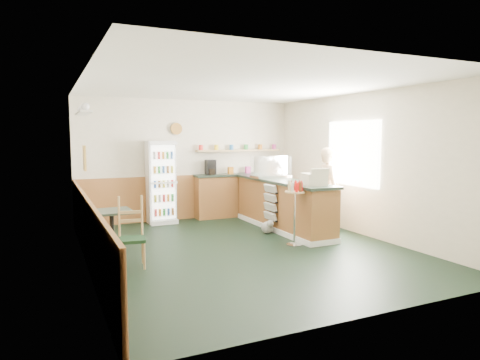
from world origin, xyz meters
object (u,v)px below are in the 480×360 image
drinks_fridge (161,182)px  cafe_chair (130,230)px  cash_register (314,179)px  condiment_stand (295,203)px  cafe_table (112,223)px  shopkeeper (329,190)px  display_case (271,167)px

drinks_fridge → cafe_chair: size_ratio=1.76×
cash_register → cafe_chair: bearing=-167.9°
condiment_stand → cafe_chair: (-2.79, -0.02, -0.22)m
drinks_fridge → cafe_table: bearing=-123.3°
condiment_stand → cafe_table: condiment_stand is taller
drinks_fridge → condiment_stand: size_ratio=1.63×
shopkeeper → cafe_chair: 4.03m
shopkeeper → condiment_stand: size_ratio=1.51×
drinks_fridge → cash_register: drinks_fridge is taller
cafe_table → cash_register: bearing=-12.1°
drinks_fridge → shopkeeper: bearing=-39.1°
cafe_chair → condiment_stand: bearing=8.3°
drinks_fridge → cafe_chair: (-1.19, -2.91, -0.36)m
shopkeeper → display_case: bearing=46.5°
shopkeeper → condiment_stand: (-1.17, -0.64, -0.08)m
display_case → cafe_chair: 3.76m
drinks_fridge → cafe_table: size_ratio=2.60×
cash_register → shopkeeper: bearing=45.8°
cash_register → drinks_fridge: bearing=136.4°
display_case → condiment_stand: display_case is taller
cafe_chair → display_case: bearing=36.0°
drinks_fridge → cash_register: 3.46m
condiment_stand → cafe_chair: bearing=-179.5°
drinks_fridge → display_case: size_ratio=2.26×
display_case → cafe_table: size_ratio=1.15×
shopkeeper → cafe_table: 4.12m
condiment_stand → cafe_chair: 2.80m
drinks_fridge → cafe_table: drinks_fridge is taller
drinks_fridge → condiment_stand: (1.60, -2.88, -0.15)m
cash_register → shopkeeper: shopkeeper is taller
display_case → cash_register: bearing=-90.0°
shopkeeper → drinks_fridge: bearing=64.6°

